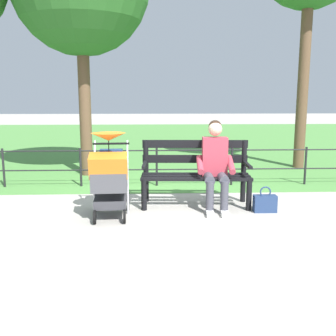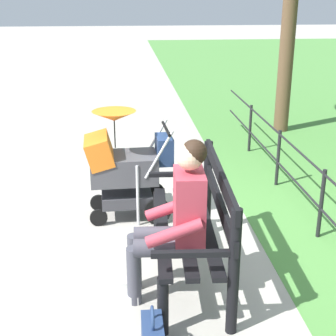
% 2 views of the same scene
% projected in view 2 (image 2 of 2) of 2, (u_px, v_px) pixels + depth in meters
% --- Properties ---
extents(ground_plane, '(60.00, 60.00, 0.00)m').
position_uv_depth(ground_plane, '(176.00, 243.00, 4.72)').
color(ground_plane, '#ADA89E').
extents(park_bench, '(1.62, 0.67, 0.96)m').
position_uv_depth(park_bench, '(198.00, 218.00, 4.02)').
color(park_bench, black).
rests_on(park_bench, ground).
extents(person_on_bench, '(0.55, 0.74, 1.28)m').
position_uv_depth(person_on_bench, '(175.00, 216.00, 3.71)').
color(person_on_bench, '#42424C').
rests_on(person_on_bench, ground).
extents(stroller, '(0.54, 0.91, 1.15)m').
position_uv_depth(stroller, '(123.00, 164.00, 5.08)').
color(stroller, black).
rests_on(stroller, ground).
extents(park_fence, '(8.23, 0.04, 0.70)m').
position_uv_depth(park_fence, '(334.00, 209.00, 4.43)').
color(park_fence, black).
rests_on(park_fence, ground).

